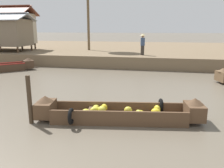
# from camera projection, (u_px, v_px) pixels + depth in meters

# --- Properties ---
(ground_plane) EXTENTS (300.00, 300.00, 0.00)m
(ground_plane) POSITION_uv_depth(u_px,v_px,m) (112.00, 86.00, 12.44)
(ground_plane) COLOR #665B4C
(riverbank_strip) EXTENTS (160.00, 20.00, 0.93)m
(riverbank_strip) POSITION_uv_depth(u_px,v_px,m) (138.00, 51.00, 26.67)
(riverbank_strip) COLOR #756047
(riverbank_strip) RESTS_ON ground
(banana_boat) EXTENTS (5.54, 2.13, 0.83)m
(banana_boat) POSITION_uv_depth(u_px,v_px,m) (119.00, 113.00, 7.69)
(banana_boat) COLOR brown
(banana_boat) RESTS_ON ground
(stilt_house_left) EXTENTS (5.18, 3.20, 4.23)m
(stilt_house_left) POSITION_uv_depth(u_px,v_px,m) (9.00, 28.00, 22.72)
(stilt_house_left) COLOR #4C3826
(stilt_house_left) RESTS_ON riverbank_strip
(stilt_house_mid_left) EXTENTS (5.04, 3.14, 3.44)m
(stilt_house_mid_left) POSITION_uv_depth(u_px,v_px,m) (4.00, 32.00, 21.15)
(stilt_house_mid_left) COLOR #4C3826
(stilt_house_mid_left) RESTS_ON riverbank_strip
(vendor_person) EXTENTS (0.44, 0.44, 1.66)m
(vendor_person) POSITION_uv_depth(u_px,v_px,m) (143.00, 43.00, 18.19)
(vendor_person) COLOR #332D28
(vendor_person) RESTS_ON riverbank_strip
(mooring_post) EXTENTS (0.14, 0.14, 1.58)m
(mooring_post) POSITION_uv_depth(u_px,v_px,m) (30.00, 100.00, 7.37)
(mooring_post) COLOR #423323
(mooring_post) RESTS_ON ground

